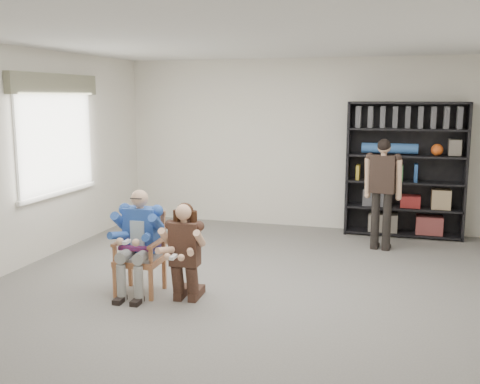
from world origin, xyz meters
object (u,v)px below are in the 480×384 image
(armchair, at_px, (140,254))
(kneeling_woman, at_px, (184,253))
(standing_man, at_px, (382,195))
(bookshelf, at_px, (405,170))
(seated_man, at_px, (139,242))

(armchair, xyz_separation_m, kneeling_woman, (0.58, -0.12, 0.09))
(armchair, height_order, standing_man, standing_man)
(kneeling_woman, bearing_deg, armchair, 165.42)
(armchair, xyz_separation_m, bookshelf, (2.81, 3.56, 0.60))
(armchair, bearing_deg, standing_man, 43.41)
(bookshelf, bearing_deg, kneeling_woman, -121.17)
(bookshelf, xyz_separation_m, standing_man, (-0.30, -0.94, -0.25))
(seated_man, distance_m, standing_man, 3.63)
(bookshelf, height_order, standing_man, bookshelf)
(armchair, xyz_separation_m, standing_man, (2.50, 2.62, 0.35))
(kneeling_woman, distance_m, standing_man, 3.36)
(armchair, distance_m, bookshelf, 4.57)
(armchair, relative_size, bookshelf, 0.43)
(seated_man, height_order, kneeling_woman, seated_man)
(kneeling_woman, relative_size, bookshelf, 0.52)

